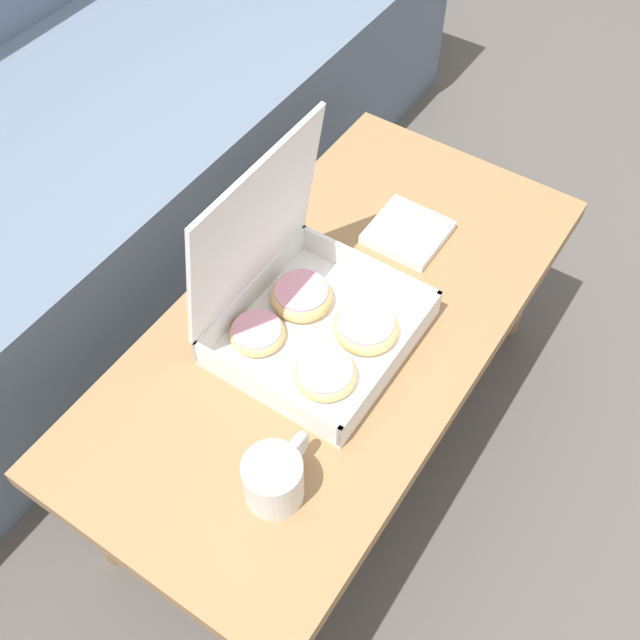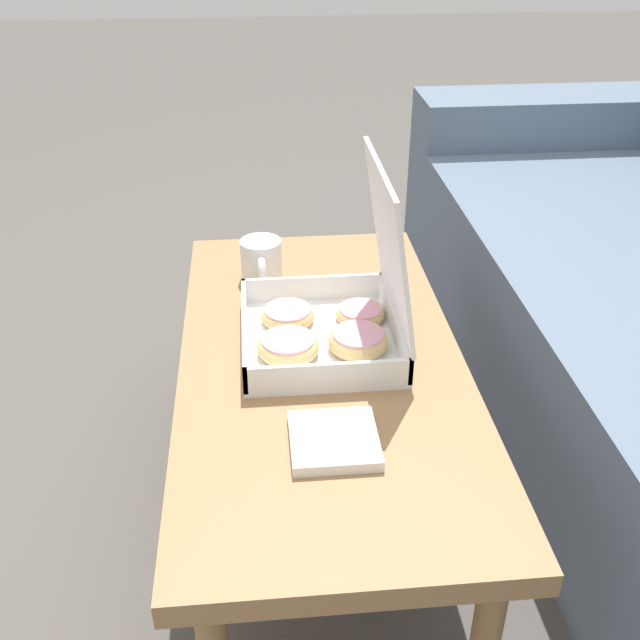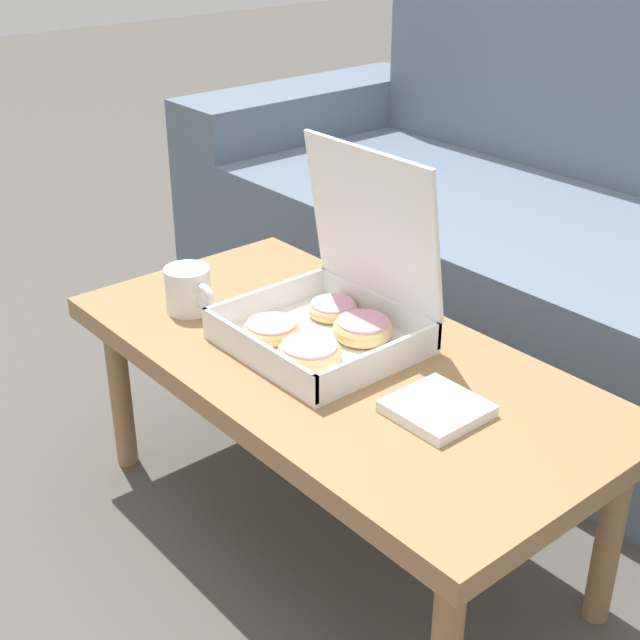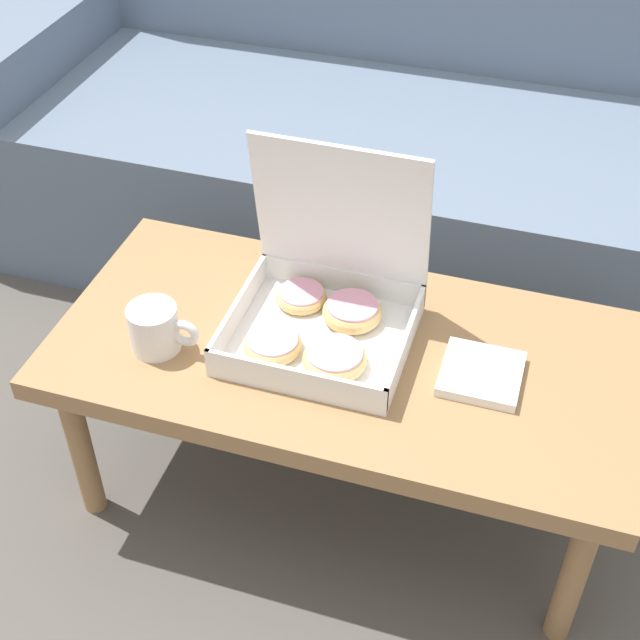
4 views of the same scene
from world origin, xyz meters
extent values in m
plane|color=#514C47|center=(0.00, 0.00, 0.00)|extent=(12.00, 12.00, 0.00)
cube|color=slate|center=(0.00, 0.68, 0.21)|extent=(1.95, 0.66, 0.42)
cube|color=slate|center=(0.00, 1.11, 0.45)|extent=(1.95, 0.20, 0.90)
cube|color=slate|center=(-1.09, 0.78, 0.28)|extent=(0.24, 0.86, 0.56)
cube|color=#997047|center=(0.00, -0.05, 0.37)|extent=(1.03, 0.51, 0.04)
cylinder|color=#997047|center=(-0.46, -0.25, 0.17)|extent=(0.04, 0.04, 0.35)
cylinder|color=#997047|center=(0.46, -0.25, 0.17)|extent=(0.04, 0.04, 0.35)
cylinder|color=#997047|center=(-0.46, 0.14, 0.17)|extent=(0.04, 0.04, 0.35)
cylinder|color=#997047|center=(0.46, 0.14, 0.17)|extent=(0.04, 0.04, 0.35)
cube|color=white|center=(-0.05, -0.05, 0.39)|extent=(0.32, 0.28, 0.01)
cube|color=white|center=(-0.05, -0.19, 0.42)|extent=(0.32, 0.01, 0.05)
cube|color=white|center=(-0.05, 0.09, 0.42)|extent=(0.32, 0.01, 0.05)
cube|color=white|center=(-0.20, -0.05, 0.42)|extent=(0.01, 0.28, 0.05)
cube|color=white|center=(0.11, -0.05, 0.42)|extent=(0.01, 0.28, 0.05)
cube|color=white|center=(-0.05, 0.07, 0.59)|extent=(0.32, 0.05, 0.28)
torus|color=#E5BC75|center=(-0.01, 0.01, 0.41)|extent=(0.11, 0.11, 0.04)
cylinder|color=pink|center=(-0.01, 0.01, 0.42)|extent=(0.09, 0.09, 0.02)
torus|color=#E5BC75|center=(0.00, -0.11, 0.41)|extent=(0.11, 0.11, 0.03)
cylinder|color=pink|center=(0.00, -0.11, 0.42)|extent=(0.10, 0.10, 0.02)
torus|color=#E5BC75|center=(-0.11, -0.11, 0.41)|extent=(0.10, 0.10, 0.03)
cylinder|color=pink|center=(-0.11, -0.11, 0.42)|extent=(0.09, 0.09, 0.01)
torus|color=#E5BC75|center=(-0.11, 0.03, 0.41)|extent=(0.09, 0.09, 0.03)
cylinder|color=pink|center=(-0.11, 0.03, 0.42)|extent=(0.08, 0.08, 0.01)
cylinder|color=white|center=(-0.32, -0.15, 0.43)|extent=(0.09, 0.09, 0.09)
torus|color=white|center=(-0.26, -0.15, 0.43)|extent=(0.05, 0.02, 0.05)
cube|color=white|center=(0.24, -0.06, 0.40)|extent=(0.13, 0.13, 0.02)
camera|label=1|loc=(-0.66, -0.46, 1.41)|focal=42.00mm
camera|label=2|loc=(1.12, -0.16, 1.15)|focal=42.00mm
camera|label=3|loc=(1.02, -0.95, 1.14)|focal=50.00mm
camera|label=4|loc=(0.31, -1.16, 1.45)|focal=50.00mm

